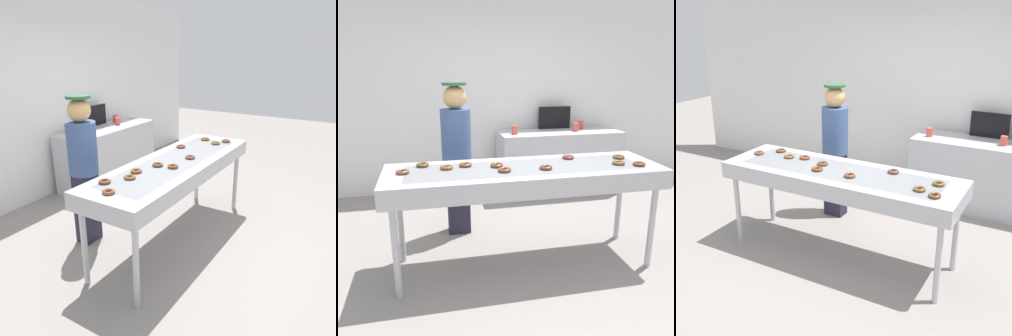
% 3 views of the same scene
% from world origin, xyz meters
% --- Properties ---
extents(ground_plane, '(16.00, 16.00, 0.00)m').
position_xyz_m(ground_plane, '(0.00, 0.00, 0.00)').
color(ground_plane, gray).
extents(back_wall, '(8.00, 0.12, 2.86)m').
position_xyz_m(back_wall, '(0.00, 2.30, 1.43)').
color(back_wall, white).
rests_on(back_wall, ground).
extents(fryer_conveyor, '(2.44, 0.74, 0.95)m').
position_xyz_m(fryer_conveyor, '(0.00, 0.00, 0.86)').
color(fryer_conveyor, '#B7BABF').
rests_on(fryer_conveyor, ground).
extents(chocolate_donut_0, '(0.16, 0.16, 0.03)m').
position_xyz_m(chocolate_donut_0, '(0.96, 0.10, 0.97)').
color(chocolate_donut_0, brown).
rests_on(chocolate_donut_0, fryer_conveyor).
extents(chocolate_donut_1, '(0.13, 0.13, 0.03)m').
position_xyz_m(chocolate_donut_1, '(0.48, 0.20, 0.97)').
color(chocolate_donut_1, brown).
rests_on(chocolate_donut_1, fryer_conveyor).
extents(chocolate_donut_2, '(0.13, 0.13, 0.03)m').
position_xyz_m(chocolate_donut_2, '(-0.68, 0.09, 0.97)').
color(chocolate_donut_2, brown).
rests_on(chocolate_donut_2, fryer_conveyor).
extents(chocolate_donut_3, '(0.14, 0.14, 0.03)m').
position_xyz_m(chocolate_donut_3, '(-0.24, 0.06, 0.97)').
color(chocolate_donut_3, brown).
rests_on(chocolate_donut_3, fryer_conveyor).
extents(chocolate_donut_4, '(0.15, 0.15, 0.03)m').
position_xyz_m(chocolate_donut_4, '(-1.04, 0.03, 0.97)').
color(chocolate_donut_4, brown).
rests_on(chocolate_donut_4, fryer_conveyor).
extents(chocolate_donut_5, '(0.11, 0.11, 0.03)m').
position_xyz_m(chocolate_donut_5, '(1.01, -0.17, 0.97)').
color(chocolate_donut_5, brown).
rests_on(chocolate_donut_5, fryer_conveyor).
extents(chocolate_donut_6, '(0.15, 0.15, 0.03)m').
position_xyz_m(chocolate_donut_6, '(0.16, -0.10, 0.97)').
color(chocolate_donut_6, brown).
rests_on(chocolate_donut_6, fryer_conveyor).
extents(chocolate_donut_7, '(0.14, 0.14, 0.03)m').
position_xyz_m(chocolate_donut_7, '(-0.88, 0.22, 0.97)').
color(chocolate_donut_7, brown).
rests_on(chocolate_donut_7, fryer_conveyor).
extents(chocolate_donut_8, '(0.15, 0.15, 0.03)m').
position_xyz_m(chocolate_donut_8, '(-0.21, -0.10, 0.97)').
color(chocolate_donut_8, brown).
rests_on(chocolate_donut_8, fryer_conveyor).
extents(chocolate_donut_9, '(0.13, 0.13, 0.03)m').
position_xyz_m(chocolate_donut_9, '(-0.51, 0.14, 0.97)').
color(chocolate_donut_9, brown).
rests_on(chocolate_donut_9, fryer_conveyor).
extents(chocolate_donut_10, '(0.14, 0.14, 0.03)m').
position_xyz_m(chocolate_donut_10, '(0.85, -0.09, 0.97)').
color(chocolate_donut_10, brown).
rests_on(chocolate_donut_10, fryer_conveyor).
extents(worker_baker, '(0.31, 0.31, 1.65)m').
position_xyz_m(worker_baker, '(-0.53, 0.83, 0.93)').
color(worker_baker, '#232133').
rests_on(worker_baker, ground).
extents(prep_counter, '(1.75, 0.60, 0.91)m').
position_xyz_m(prep_counter, '(1.02, 1.85, 0.45)').
color(prep_counter, '#B7BABF').
rests_on(prep_counter, ground).
extents(paper_cup_0, '(0.08, 0.08, 0.12)m').
position_xyz_m(paper_cup_0, '(1.40, 1.99, 0.96)').
color(paper_cup_0, '#CC4C3F').
rests_on(paper_cup_0, prep_counter).
extents(paper_cup_1, '(0.08, 0.08, 0.12)m').
position_xyz_m(paper_cup_1, '(0.34, 1.78, 0.96)').
color(paper_cup_1, '#CC4C3F').
rests_on(paper_cup_1, prep_counter).
extents(paper_cup_2, '(0.08, 0.08, 0.12)m').
position_xyz_m(paper_cup_2, '(1.25, 1.82, 0.96)').
color(paper_cup_2, '#CC4C3F').
rests_on(paper_cup_2, prep_counter).
extents(menu_display, '(0.48, 0.04, 0.32)m').
position_xyz_m(menu_display, '(1.02, 2.10, 1.07)').
color(menu_display, black).
rests_on(menu_display, prep_counter).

